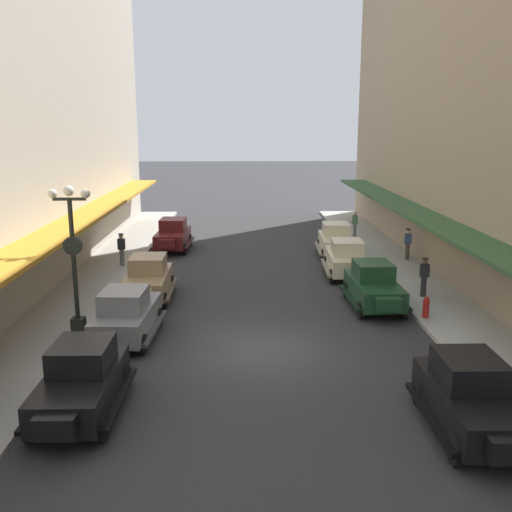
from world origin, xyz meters
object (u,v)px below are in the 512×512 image
(parked_car_5, at_px, (346,257))
(pedestrian_1, at_px, (122,249))
(parked_car_2, at_px, (471,395))
(parked_car_3, at_px, (81,379))
(parked_car_6, at_px, (336,239))
(pedestrian_0, at_px, (408,244))
(lamp_post_with_clock, at_px, (73,253))
(parked_car_7, at_px, (126,313))
(parked_car_1, at_px, (148,278))
(parked_car_4, at_px, (173,234))
(parked_car_0, at_px, (374,285))
(fire_hydrant, at_px, (426,307))
(pedestrian_2, at_px, (355,224))
(pedestrian_3, at_px, (424,277))

(parked_car_5, height_order, pedestrian_1, parked_car_5)
(parked_car_2, bearing_deg, parked_car_3, 173.09)
(parked_car_6, distance_m, pedestrian_0, 3.98)
(lamp_post_with_clock, bearing_deg, parked_car_7, -13.17)
(parked_car_1, xyz_separation_m, parked_car_5, (9.12, 3.57, 0.00))
(parked_car_2, relative_size, pedestrian_0, 2.56)
(parked_car_1, bearing_deg, parked_car_2, -49.58)
(pedestrian_0, xyz_separation_m, pedestrian_1, (-15.17, -0.96, 0.00))
(parked_car_5, bearing_deg, lamp_post_with_clock, -144.17)
(parked_car_4, xyz_separation_m, pedestrian_1, (-2.13, -4.45, 0.07))
(parked_car_0, bearing_deg, fire_hydrant, -47.57)
(parked_car_3, relative_size, fire_hydrant, 5.21)
(parked_car_0, bearing_deg, parked_car_2, -89.28)
(parked_car_0, xyz_separation_m, parked_car_2, (0.12, -9.75, 0.00))
(parked_car_7, bearing_deg, parked_car_4, 90.31)
(parked_car_1, relative_size, parked_car_2, 1.00)
(parked_car_3, distance_m, lamp_post_with_clock, 6.24)
(parked_car_4, bearing_deg, parked_car_0, -50.16)
(parked_car_0, bearing_deg, lamp_post_with_clock, -165.26)
(pedestrian_2, bearing_deg, pedestrian_0, -75.85)
(lamp_post_with_clock, relative_size, fire_hydrant, 6.29)
(pedestrian_1, distance_m, pedestrian_3, 15.11)
(parked_car_0, bearing_deg, parked_car_7, -160.27)
(parked_car_3, height_order, parked_car_7, same)
(fire_hydrant, height_order, pedestrian_2, pedestrian_2)
(parked_car_0, distance_m, parked_car_4, 14.71)
(lamp_post_with_clock, xyz_separation_m, pedestrian_0, (14.76, 10.74, -1.97))
(pedestrian_1, bearing_deg, parked_car_3, -82.37)
(pedestrian_0, bearing_deg, parked_car_7, -139.26)
(parked_car_3, height_order, pedestrian_2, parked_car_3)
(parked_car_4, distance_m, parked_car_6, 9.61)
(parked_car_2, xyz_separation_m, pedestrian_2, (1.87, 23.99, 0.05))
(parked_car_0, bearing_deg, parked_car_3, -137.84)
(parked_car_3, height_order, pedestrian_3, parked_car_3)
(pedestrian_0, bearing_deg, parked_car_2, -101.25)
(parked_car_4, bearing_deg, parked_car_1, -89.56)
(pedestrian_0, distance_m, pedestrian_3, 6.96)
(parked_car_0, height_order, parked_car_7, same)
(parked_car_3, distance_m, pedestrian_2, 25.55)
(parked_car_2, distance_m, pedestrian_3, 10.95)
(parked_car_4, bearing_deg, parked_car_5, -34.66)
(parked_car_1, bearing_deg, parked_car_3, -90.78)
(parked_car_3, height_order, fire_hydrant, parked_car_3)
(parked_car_3, distance_m, parked_car_4, 19.89)
(parked_car_0, distance_m, parked_car_7, 9.93)
(parked_car_0, height_order, parked_car_4, same)
(lamp_post_with_clock, distance_m, pedestrian_2, 21.71)
(parked_car_0, height_order, pedestrian_2, parked_car_0)
(parked_car_5, xyz_separation_m, pedestrian_0, (3.85, 2.87, 0.07))
(parked_car_4, bearing_deg, pedestrian_0, -14.97)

